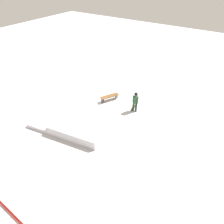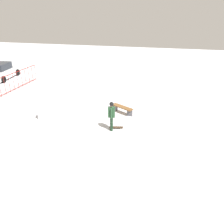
% 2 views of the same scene
% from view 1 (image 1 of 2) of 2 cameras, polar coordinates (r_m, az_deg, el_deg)
% --- Properties ---
extents(ground_plane, '(60.00, 60.00, 0.00)m').
position_cam_1_polar(ground_plane, '(13.61, -7.36, -2.22)').
color(ground_plane, silver).
extents(skate_ramp, '(5.79, 3.55, 0.74)m').
position_cam_1_polar(skate_ramp, '(12.89, -11.89, -3.80)').
color(skate_ramp, silver).
rests_on(skate_ramp, ground).
extents(skater, '(0.44, 0.41, 1.73)m').
position_cam_1_polar(skater, '(13.74, 7.41, 3.59)').
color(skater, black).
rests_on(skater, ground).
extents(skateboard, '(0.39, 0.82, 0.09)m').
position_cam_1_polar(skateboard, '(14.53, 6.72, 1.31)').
color(skateboard, '#3F2D1E').
rests_on(skateboard, ground).
extents(park_bench, '(1.14, 1.59, 0.48)m').
position_cam_1_polar(park_bench, '(15.18, -0.81, 4.77)').
color(park_bench, brown).
rests_on(park_bench, ground).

